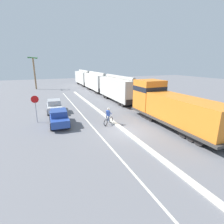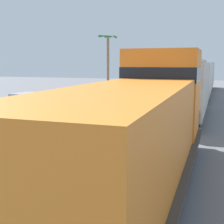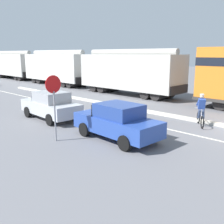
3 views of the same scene
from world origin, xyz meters
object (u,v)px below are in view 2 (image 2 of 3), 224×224
hopper_car_middle (196,79)px  parked_car_silver (28,104)px  hopper_car_trailing (202,75)px  palm_tree_near (108,51)px  hopper_car_lead (184,87)px  cyclist (27,129)px  locomotive (142,125)px

hopper_car_middle → parked_car_silver: bearing=-125.6°
hopper_car_trailing → palm_tree_near: size_ratio=1.40×
hopper_car_lead → hopper_car_trailing: same height
cyclist → hopper_car_trailing: bearing=80.2°
hopper_car_lead → hopper_car_trailing: 23.20m
hopper_car_trailing → cyclist: size_ratio=6.18×
hopper_car_middle → hopper_car_trailing: size_ratio=1.00×
hopper_car_lead → cyclist: bearing=-120.0°
locomotive → parked_car_silver: 13.96m
parked_car_silver → palm_tree_near: bearing=95.5°
locomotive → palm_tree_near: palm_tree_near is taller
hopper_car_middle → palm_tree_near: bearing=145.9°
hopper_car_lead → parked_car_silver: hopper_car_lead is taller
palm_tree_near → hopper_car_trailing: bearing=13.9°
parked_car_silver → palm_tree_near: size_ratio=0.57×
locomotive → hopper_car_lead: (0.00, 12.16, 0.28)m
hopper_car_middle → cyclist: bearing=-104.8°
parked_car_silver → hopper_car_trailing: bearing=68.3°
parked_car_silver → locomotive: bearing=-42.1°
hopper_car_middle → hopper_car_trailing: bearing=90.0°
hopper_car_lead → palm_tree_near: size_ratio=1.40×
locomotive → cyclist: (-5.68, 2.31, -0.98)m
hopper_car_trailing → palm_tree_near: palm_tree_near is taller
hopper_car_trailing → palm_tree_near: 13.31m
locomotive → hopper_car_trailing: locomotive is taller
hopper_car_middle → parked_car_silver: 17.79m
palm_tree_near → cyclist: bearing=-77.1°
locomotive → parked_car_silver: (-10.34, 9.33, -0.98)m
hopper_car_trailing → parked_car_silver: bearing=-111.7°
cyclist → hopper_car_lead: bearing=60.0°
hopper_car_middle → palm_tree_near: (-12.55, 8.49, 3.14)m
locomotive → cyclist: bearing=157.9°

